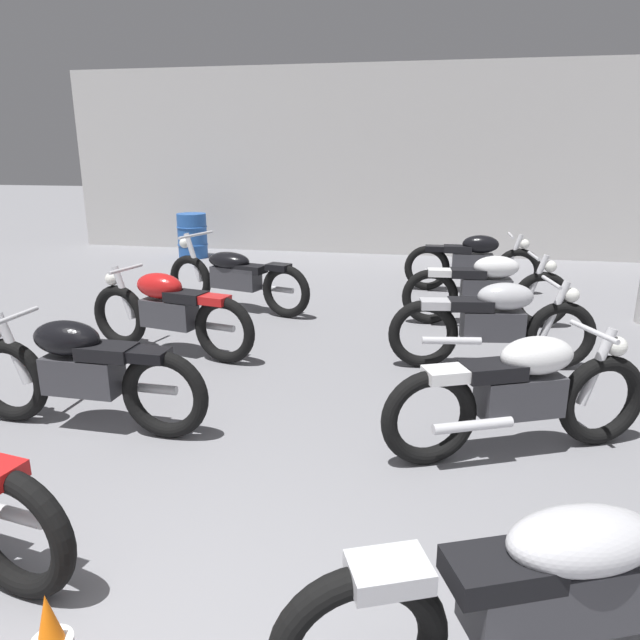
{
  "coord_description": "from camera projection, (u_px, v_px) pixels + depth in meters",
  "views": [
    {
      "loc": [
        0.98,
        -1.23,
        2.04
      ],
      "look_at": [
        0.0,
        3.79,
        0.55
      ],
      "focal_mm": 32.93,
      "sensor_mm": 36.0,
      "label": 1
    }
  ],
  "objects": [
    {
      "name": "back_wall",
      "position": [
        388.0,
        162.0,
        11.44
      ],
      "size": [
        13.14,
        0.24,
        3.6
      ],
      "primitive_type": "cube",
      "color": "#BCBAB7",
      "rests_on": "ground"
    },
    {
      "name": "motorcycle_right_row_2",
      "position": [
        494.0,
        323.0,
        5.57
      ],
      "size": [
        1.96,
        0.58,
        0.88
      ],
      "color": "black",
      "rests_on": "ground"
    },
    {
      "name": "motorcycle_left_row_2",
      "position": [
        169.0,
        311.0,
        5.96
      ],
      "size": [
        1.95,
        0.61,
        0.88
      ],
      "color": "black",
      "rests_on": "ground"
    },
    {
      "name": "motorcycle_right_row_3",
      "position": [
        487.0,
        288.0,
        6.95
      ],
      "size": [
        1.97,
        0.5,
        0.88
      ],
      "color": "black",
      "rests_on": "ground"
    },
    {
      "name": "oil_drum",
      "position": [
        192.0,
        236.0,
        11.39
      ],
      "size": [
        0.59,
        0.59,
        0.85
      ],
      "color": "#23519E",
      "rests_on": "ground"
    },
    {
      "name": "motorcycle_right_row_1",
      "position": [
        521.0,
        392.0,
        3.98
      ],
      "size": [
        1.85,
        0.89,
        0.88
      ],
      "color": "black",
      "rests_on": "ground"
    },
    {
      "name": "motorcycle_right_row_0",
      "position": [
        556.0,
        589.0,
        2.21
      ],
      "size": [
        2.04,
        1.03,
        0.97
      ],
      "color": "black",
      "rests_on": "ground"
    },
    {
      "name": "motorcycle_left_row_3",
      "position": [
        235.0,
        276.0,
        7.62
      ],
      "size": [
        2.12,
        0.85,
        0.97
      ],
      "color": "black",
      "rests_on": "ground"
    },
    {
      "name": "motorcycle_left_row_1",
      "position": [
        82.0,
        372.0,
        4.34
      ],
      "size": [
        1.97,
        0.48,
        0.88
      ],
      "color": "black",
      "rests_on": "ground"
    },
    {
      "name": "motorcycle_right_row_4",
      "position": [
        473.0,
        261.0,
        8.6
      ],
      "size": [
        1.97,
        0.48,
        0.88
      ],
      "color": "black",
      "rests_on": "ground"
    }
  ]
}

